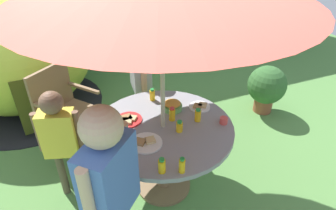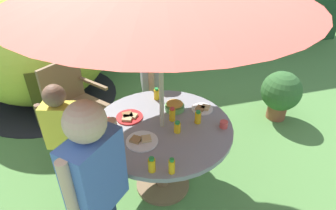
% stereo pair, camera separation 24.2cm
% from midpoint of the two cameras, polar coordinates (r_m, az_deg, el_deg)
% --- Properties ---
extents(ground_plane, '(10.00, 10.00, 0.02)m').
position_cam_midpoint_polar(ground_plane, '(3.02, 1.38, -15.33)').
color(ground_plane, '#548442').
extents(garden_table, '(1.20, 1.20, 0.73)m').
position_cam_midpoint_polar(garden_table, '(2.60, 1.55, -6.60)').
color(garden_table, brown).
rests_on(garden_table, ground_plane).
extents(wooden_chair, '(0.68, 0.67, 0.96)m').
position_cam_midpoint_polar(wooden_chair, '(3.32, -16.07, 0.91)').
color(wooden_chair, brown).
rests_on(wooden_chair, ground_plane).
extents(dome_tent, '(2.29, 2.29, 1.54)m').
position_cam_midpoint_polar(dome_tent, '(4.24, -22.36, 10.16)').
color(dome_tent, '#B2C63F').
rests_on(dome_tent, ground_plane).
extents(potted_plant, '(0.49, 0.49, 0.64)m').
position_cam_midpoint_polar(potted_plant, '(3.97, 22.59, 2.16)').
color(potted_plant, brown).
rests_on(potted_plant, ground_plane).
extents(child_in_grey_shirt, '(0.22, 0.44, 1.30)m').
position_cam_midpoint_polar(child_in_grey_shirt, '(3.25, -1.51, 7.20)').
color(child_in_grey_shirt, brown).
rests_on(child_in_grey_shirt, ground_plane).
extents(child_in_yellow_shirt, '(0.36, 0.24, 1.10)m').
position_cam_midpoint_polar(child_in_yellow_shirt, '(2.67, -17.45, -3.93)').
color(child_in_yellow_shirt, brown).
rests_on(child_in_yellow_shirt, ground_plane).
extents(child_in_blue_shirt, '(0.41, 0.41, 1.43)m').
position_cam_midpoint_polar(child_in_blue_shirt, '(1.88, -10.31, -13.05)').
color(child_in_blue_shirt, navy).
rests_on(child_in_blue_shirt, ground_plane).
extents(snack_bowl, '(0.18, 0.18, 0.09)m').
position_cam_midpoint_polar(snack_bowl, '(2.70, 3.85, -0.26)').
color(snack_bowl, '#66B259').
rests_on(snack_bowl, garden_table).
extents(plate_near_right, '(0.24, 0.24, 0.03)m').
position_cam_midpoint_polar(plate_near_right, '(2.61, -4.86, -2.37)').
color(plate_near_right, red).
rests_on(plate_near_right, garden_table).
extents(plate_back_edge, '(0.20, 0.20, 0.03)m').
position_cam_midpoint_polar(plate_back_edge, '(2.74, 9.17, -0.75)').
color(plate_back_edge, white).
rests_on(plate_back_edge, garden_table).
extents(plate_center_back, '(0.26, 0.26, 0.03)m').
position_cam_midpoint_polar(plate_center_back, '(2.35, -2.13, -6.99)').
color(plate_center_back, white).
rests_on(plate_center_back, garden_table).
extents(juice_bottle_near_left, '(0.05, 0.05, 0.12)m').
position_cam_midpoint_polar(juice_bottle_near_left, '(2.08, 0.23, -11.60)').
color(juice_bottle_near_left, yellow).
rests_on(juice_bottle_near_left, garden_table).
extents(juice_bottle_far_left, '(0.05, 0.05, 0.12)m').
position_cam_midpoint_polar(juice_bottle_far_left, '(2.84, 0.22, 2.06)').
color(juice_bottle_far_left, yellow).
rests_on(juice_bottle_far_left, garden_table).
extents(juice_bottle_far_right, '(0.05, 0.05, 0.11)m').
position_cam_midpoint_polar(juice_bottle_far_right, '(2.48, -8.54, -3.70)').
color(juice_bottle_far_right, yellow).
rests_on(juice_bottle_far_right, garden_table).
extents(juice_bottle_center_front, '(0.06, 0.06, 0.10)m').
position_cam_midpoint_polar(juice_bottle_center_front, '(2.43, 4.67, -4.38)').
color(juice_bottle_center_front, yellow).
rests_on(juice_bottle_center_front, garden_table).
extents(juice_bottle_mid_left, '(0.05, 0.05, 0.13)m').
position_cam_midpoint_polar(juice_bottle_mid_left, '(2.07, 4.14, -11.83)').
color(juice_bottle_mid_left, yellow).
rests_on(juice_bottle_mid_left, garden_table).
extents(juice_bottle_mid_right, '(0.06, 0.06, 0.12)m').
position_cam_midpoint_polar(juice_bottle_mid_right, '(2.54, 8.51, -2.45)').
color(juice_bottle_mid_right, yellow).
rests_on(juice_bottle_mid_right, garden_table).
extents(juice_bottle_front_edge, '(0.05, 0.05, 0.13)m').
position_cam_midpoint_polar(juice_bottle_front_edge, '(2.55, 3.55, -1.93)').
color(juice_bottle_front_edge, yellow).
rests_on(juice_bottle_front_edge, garden_table).
extents(cup_near, '(0.07, 0.07, 0.06)m').
position_cam_midpoint_polar(cup_near, '(2.55, 13.41, -3.75)').
color(cup_near, '#E04C47').
rests_on(cup_near, garden_table).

